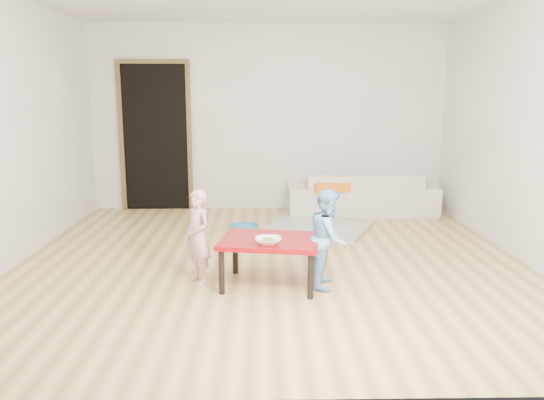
{
  "coord_description": "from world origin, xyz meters",
  "views": [
    {
      "loc": [
        -0.1,
        -5.1,
        1.62
      ],
      "look_at": [
        0.0,
        -0.2,
        0.65
      ],
      "focal_mm": 35.0,
      "sensor_mm": 36.0,
      "label": 1
    }
  ],
  "objects_px": {
    "red_table": "(270,262)",
    "sofa": "(361,193)",
    "child_blue": "(329,238)",
    "child_pink": "(198,237)",
    "bowl": "(268,241)",
    "basin": "(244,230)"
  },
  "relations": [
    {
      "from": "sofa",
      "to": "bowl",
      "type": "xyz_separation_m",
      "value": [
        -1.31,
        -2.95,
        0.15
      ]
    },
    {
      "from": "red_table",
      "to": "sofa",
      "type": "bearing_deg",
      "value": 65.04
    },
    {
      "from": "child_pink",
      "to": "basin",
      "type": "bearing_deg",
      "value": 131.31
    },
    {
      "from": "red_table",
      "to": "basin",
      "type": "xyz_separation_m",
      "value": [
        -0.28,
        1.71,
        -0.15
      ]
    },
    {
      "from": "bowl",
      "to": "child_pink",
      "type": "relative_size",
      "value": 0.26
    },
    {
      "from": "bowl",
      "to": "basin",
      "type": "distance_m",
      "value": 1.94
    },
    {
      "from": "sofa",
      "to": "child_pink",
      "type": "relative_size",
      "value": 2.43
    },
    {
      "from": "red_table",
      "to": "child_blue",
      "type": "xyz_separation_m",
      "value": [
        0.5,
        -0.01,
        0.22
      ]
    },
    {
      "from": "sofa",
      "to": "red_table",
      "type": "height_order",
      "value": "sofa"
    },
    {
      "from": "bowl",
      "to": "basin",
      "type": "bearing_deg",
      "value": 97.97
    },
    {
      "from": "sofa",
      "to": "red_table",
      "type": "bearing_deg",
      "value": 63.83
    },
    {
      "from": "red_table",
      "to": "child_pink",
      "type": "bearing_deg",
      "value": 172.84
    },
    {
      "from": "sofa",
      "to": "child_pink",
      "type": "height_order",
      "value": "child_pink"
    },
    {
      "from": "red_table",
      "to": "bowl",
      "type": "xyz_separation_m",
      "value": [
        -0.02,
        -0.17,
        0.24
      ]
    },
    {
      "from": "sofa",
      "to": "red_table",
      "type": "relative_size",
      "value": 2.41
    },
    {
      "from": "child_blue",
      "to": "sofa",
      "type": "bearing_deg",
      "value": -3.23
    },
    {
      "from": "red_table",
      "to": "child_blue",
      "type": "distance_m",
      "value": 0.54
    },
    {
      "from": "child_pink",
      "to": "child_blue",
      "type": "xyz_separation_m",
      "value": [
        1.12,
        -0.09,
        0.01
      ]
    },
    {
      "from": "child_pink",
      "to": "basin",
      "type": "distance_m",
      "value": 1.71
    },
    {
      "from": "sofa",
      "to": "child_blue",
      "type": "relative_size",
      "value": 2.37
    },
    {
      "from": "bowl",
      "to": "child_blue",
      "type": "relative_size",
      "value": 0.26
    },
    {
      "from": "child_pink",
      "to": "sofa",
      "type": "bearing_deg",
      "value": 107.73
    }
  ]
}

